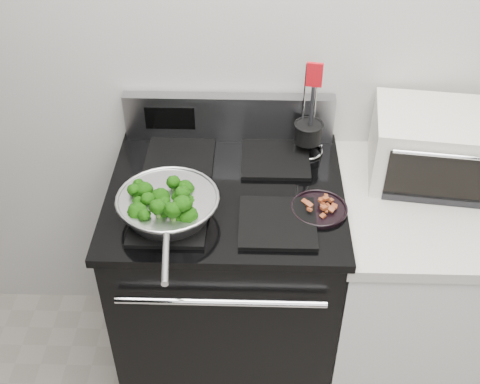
{
  "coord_description": "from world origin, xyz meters",
  "views": [
    {
      "loc": [
        -0.21,
        -0.15,
        2.21
      ],
      "look_at": [
        -0.25,
        1.36,
        0.98
      ],
      "focal_mm": 45.0,
      "sensor_mm": 36.0,
      "label": 1
    }
  ],
  "objects_px": {
    "gas_range": "(227,282)",
    "bacon_plate": "(319,206)",
    "skillet": "(168,205)",
    "toaster_oven": "(436,147)",
    "utensil_holder": "(308,137)"
  },
  "relations": [
    {
      "from": "gas_range",
      "to": "bacon_plate",
      "type": "height_order",
      "value": "gas_range"
    },
    {
      "from": "gas_range",
      "to": "utensil_holder",
      "type": "distance_m",
      "value": 0.64
    },
    {
      "from": "skillet",
      "to": "toaster_oven",
      "type": "distance_m",
      "value": 0.93
    },
    {
      "from": "gas_range",
      "to": "skillet",
      "type": "bearing_deg",
      "value": -138.5
    },
    {
      "from": "bacon_plate",
      "to": "toaster_oven",
      "type": "height_order",
      "value": "toaster_oven"
    },
    {
      "from": "toaster_oven",
      "to": "skillet",
      "type": "bearing_deg",
      "value": -154.93
    },
    {
      "from": "gas_range",
      "to": "toaster_oven",
      "type": "distance_m",
      "value": 0.91
    },
    {
      "from": "toaster_oven",
      "to": "bacon_plate",
      "type": "bearing_deg",
      "value": -142.74
    },
    {
      "from": "skillet",
      "to": "gas_range",
      "type": "bearing_deg",
      "value": 35.82
    },
    {
      "from": "skillet",
      "to": "toaster_oven",
      "type": "bearing_deg",
      "value": 12.16
    },
    {
      "from": "skillet",
      "to": "bacon_plate",
      "type": "xyz_separation_m",
      "value": [
        0.48,
        0.05,
        -0.03
      ]
    },
    {
      "from": "utensil_holder",
      "to": "toaster_oven",
      "type": "relative_size",
      "value": 0.79
    },
    {
      "from": "skillet",
      "to": "bacon_plate",
      "type": "distance_m",
      "value": 0.48
    },
    {
      "from": "skillet",
      "to": "utensil_holder",
      "type": "height_order",
      "value": "utensil_holder"
    },
    {
      "from": "utensil_holder",
      "to": "gas_range",
      "type": "bearing_deg",
      "value": -133.26
    }
  ]
}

